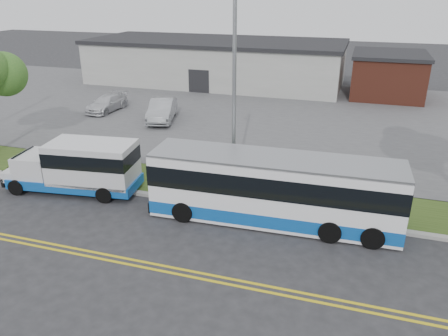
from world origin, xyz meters
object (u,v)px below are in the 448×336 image
(parked_car_a, at_px, (162,110))
(streetlight_near, at_px, (234,85))
(parked_car_b, at_px, (107,103))
(pedestrian, at_px, (102,162))
(shuttle_bus, at_px, (80,165))
(transit_bus, at_px, (273,189))

(parked_car_a, bearing_deg, streetlight_near, -65.74)
(parked_car_a, xyz_separation_m, parked_car_b, (-5.31, 1.10, -0.18))
(pedestrian, distance_m, parked_car_a, 10.90)
(parked_car_b, bearing_deg, shuttle_bus, -59.50)
(streetlight_near, height_order, parked_car_a, streetlight_near)
(pedestrian, distance_m, parked_car_b, 13.79)
(streetlight_near, bearing_deg, transit_bus, -41.79)
(shuttle_bus, bearing_deg, transit_bus, -7.64)
(transit_bus, distance_m, parked_car_a, 16.17)
(parked_car_b, bearing_deg, transit_bus, -35.82)
(transit_bus, relative_size, parked_car_a, 2.20)
(pedestrian, bearing_deg, parked_car_b, -60.01)
(transit_bus, height_order, pedestrian, transit_bus)
(streetlight_near, distance_m, parked_car_b, 18.15)
(streetlight_near, bearing_deg, shuttle_bus, -163.73)
(shuttle_bus, height_order, pedestrian, shuttle_bus)
(shuttle_bus, bearing_deg, parked_car_b, 109.83)
(shuttle_bus, height_order, parked_car_a, shuttle_bus)
(shuttle_bus, xyz_separation_m, parked_car_b, (-6.66, 13.09, -0.64))
(parked_car_a, height_order, parked_car_b, parked_car_a)
(streetlight_near, relative_size, shuttle_bus, 1.41)
(shuttle_bus, xyz_separation_m, pedestrian, (0.36, 1.22, -0.27))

